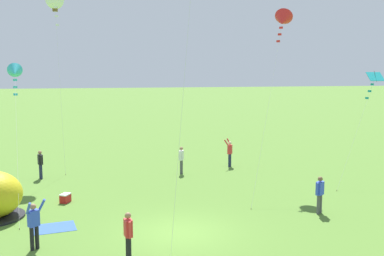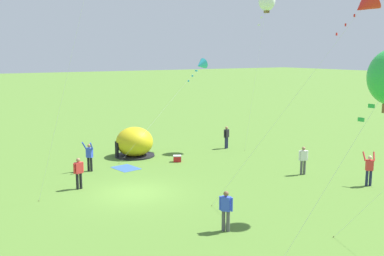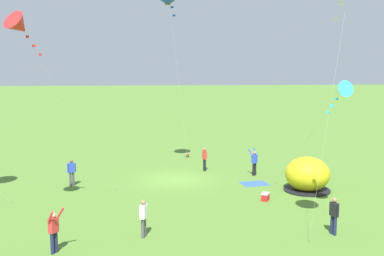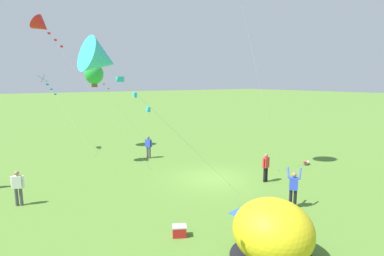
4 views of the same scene
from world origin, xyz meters
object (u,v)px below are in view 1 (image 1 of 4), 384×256
(person_with_toddler, at_px, (40,163))
(kite_teal, at_px, (374,80))
(cooler_box, at_px, (65,198))
(person_flying_kite, at_px, (230,152))
(person_watching_sky, at_px, (128,234))
(person_center_field, at_px, (34,223))
(person_far_back, at_px, (181,159))
(kite_red, at_px, (283,20))
(person_near_tent, at_px, (320,193))
(kite_cyan, at_px, (15,72))

(person_with_toddler, height_order, kite_teal, kite_teal)
(cooler_box, relative_size, person_flying_kite, 0.34)
(person_watching_sky, relative_size, kite_teal, 0.27)
(person_center_field, relative_size, person_far_back, 1.10)
(person_with_toddler, bearing_deg, kite_red, -11.18)
(person_center_field, height_order, person_far_back, person_center_field)
(person_flying_kite, bearing_deg, kite_teal, -30.31)
(person_with_toddler, xyz_separation_m, kite_teal, (19.74, -3.50, 4.92))
(cooler_box, height_order, person_watching_sky, person_watching_sky)
(person_watching_sky, height_order, person_near_tent, same)
(cooler_box, bearing_deg, kite_red, 11.73)
(person_flying_kite, height_order, kite_teal, kite_teal)
(person_far_back, bearing_deg, person_near_tent, -62.70)
(person_with_toddler, height_order, person_near_tent, same)
(person_watching_sky, bearing_deg, person_with_toddler, 108.58)
(person_with_toddler, xyz_separation_m, kite_cyan, (-0.89, -1.81, 5.43))
(person_with_toddler, distance_m, kite_teal, 20.64)
(person_center_field, xyz_separation_m, person_flying_kite, (11.05, 12.16, 0.00))
(person_watching_sky, xyz_separation_m, person_near_tent, (8.88, 3.37, 0.00))
(cooler_box, height_order, person_near_tent, person_near_tent)
(person_with_toddler, distance_m, person_center_field, 11.25)
(person_with_toddler, height_order, person_flying_kite, person_flying_kite)
(cooler_box, distance_m, kite_cyan, 7.59)
(person_watching_sky, distance_m, person_near_tent, 9.50)
(kite_red, bearing_deg, person_center_field, -147.14)
(cooler_box, relative_size, person_with_toddler, 0.37)
(person_watching_sky, distance_m, person_with_toddler, 13.62)
(person_with_toddler, xyz_separation_m, person_near_tent, (13.22, -9.54, 0.00))
(person_with_toddler, xyz_separation_m, person_center_field, (1.06, -11.20, 0.03))
(person_far_back, bearing_deg, kite_cyan, -171.76)
(person_center_field, height_order, kite_teal, kite_teal)
(person_near_tent, distance_m, kite_red, 10.82)
(kite_cyan, bearing_deg, kite_teal, -4.70)
(person_with_toddler, distance_m, person_flying_kite, 12.15)
(kite_teal, bearing_deg, cooler_box, -174.14)
(person_near_tent, bearing_deg, cooler_box, 159.90)
(cooler_box, xyz_separation_m, kite_red, (12.33, 2.56, 9.15))
(kite_teal, relative_size, kite_red, 0.64)
(person_near_tent, xyz_separation_m, person_flying_kite, (-1.10, 10.49, 0.03))
(person_center_field, height_order, kite_red, kite_red)
(person_near_tent, distance_m, person_far_back, 10.23)
(kite_teal, height_order, kite_red, kite_red)
(kite_cyan, bearing_deg, person_flying_kite, 12.00)
(person_watching_sky, bearing_deg, kite_red, 46.06)
(cooler_box, xyz_separation_m, person_center_field, (-0.70, -5.86, 0.78))
(person_far_back, xyz_separation_m, kite_cyan, (-9.41, -1.36, 5.43))
(cooler_box, relative_size, person_center_field, 0.34)
(person_with_toddler, relative_size, person_center_field, 0.91)
(cooler_box, height_order, kite_teal, kite_teal)
(cooler_box, distance_m, person_center_field, 5.95)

